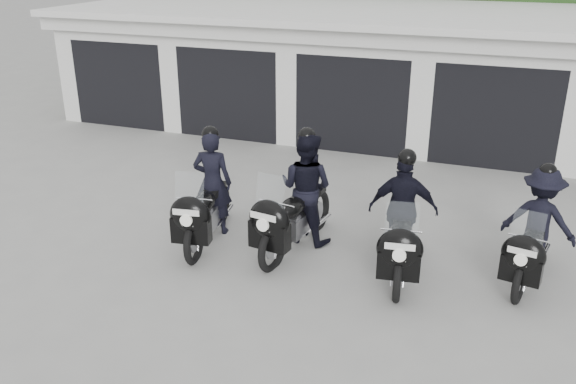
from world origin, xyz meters
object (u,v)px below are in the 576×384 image
(police_bike_c, at_px, (402,220))
(police_bike_d, at_px, (537,229))
(police_bike_a, at_px, (207,197))
(police_bike_b, at_px, (300,197))

(police_bike_c, bearing_deg, police_bike_d, 5.46)
(police_bike_a, height_order, police_bike_c, police_bike_a)
(police_bike_d, bearing_deg, police_bike_a, -162.05)
(police_bike_a, distance_m, police_bike_c, 3.10)
(police_bike_b, height_order, police_bike_c, police_bike_b)
(police_bike_b, relative_size, police_bike_c, 1.05)
(police_bike_a, bearing_deg, police_bike_d, -2.54)
(police_bike_b, relative_size, police_bike_d, 1.14)
(police_bike_c, relative_size, police_bike_d, 1.08)
(police_bike_c, distance_m, police_bike_d, 1.89)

